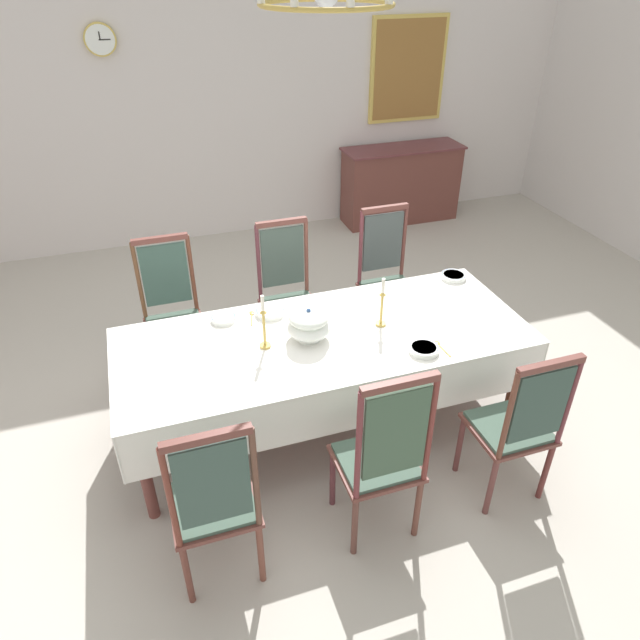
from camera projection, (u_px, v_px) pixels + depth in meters
The scene contains 23 objects.
ground at pixel (314, 406), 4.33m from camera, with size 8.18×6.55×0.04m, color #B5AEA3.
back_wall at pixel (216, 84), 6.05m from camera, with size 8.18×0.08×3.35m, color silver.
dining_table at pixel (325, 345), 3.76m from camera, with size 2.65×1.04×0.77m.
tablecloth at pixel (324, 346), 3.77m from camera, with size 2.67×1.06×0.35m.
chair_south_a at pixel (214, 501), 2.85m from camera, with size 0.44×0.42×1.14m.
chair_north_a at pixel (172, 312), 4.33m from camera, with size 0.44×0.42×1.14m.
chair_south_b at pixel (383, 455), 3.08m from camera, with size 0.44×0.42×1.20m.
chair_north_b at pixel (288, 292), 4.57m from camera, with size 0.44×0.42×1.15m.
chair_south_c at pixel (518, 424), 3.33m from camera, with size 0.44×0.42×1.11m.
chair_north_c at pixel (387, 276), 4.79m from camera, with size 0.44×0.42×1.15m.
soup_tureen at pixel (309, 324), 3.63m from camera, with size 0.28×0.28×0.22m.
candlestick_west at pixel (264, 327), 3.53m from camera, with size 0.07×0.07×0.37m.
candlestick_east at pixel (382, 307), 3.75m from camera, with size 0.07×0.07×0.35m.
bowl_near_left at pixel (424, 349), 3.56m from camera, with size 0.19×0.19×0.04m.
bowl_near_right at pixel (270, 312), 3.92m from camera, with size 0.20×0.20×0.04m.
bowl_far_left at pixel (453, 276), 4.35m from camera, with size 0.19×0.19×0.03m.
bowl_far_right at pixel (223, 318), 3.86m from camera, with size 0.17×0.17×0.03m.
spoon_primary at pixel (439, 345), 3.62m from camera, with size 0.03×0.18×0.01m.
spoon_secondary at pixel (252, 315), 3.92m from camera, with size 0.06×0.17×0.01m.
sideboard at pixel (401, 184), 7.02m from camera, with size 1.44×0.48×0.90m.
mounted_clock at pixel (100, 39), 5.45m from camera, with size 0.30×0.06×0.30m.
framed_painting at pixel (408, 70), 6.57m from camera, with size 0.92×0.05×1.13m.
chandelier at pixel (326, 1), 2.69m from camera, with size 0.66×0.66×0.66m.
Camera 1 is at (-1.00, -3.13, 2.88)m, focal length 32.33 mm.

